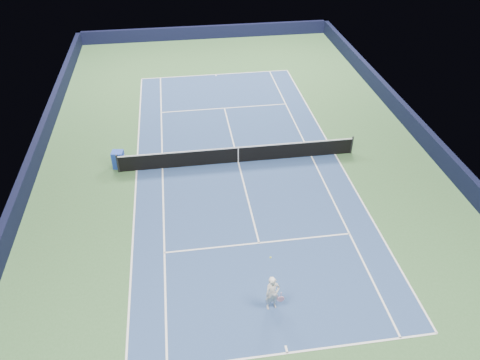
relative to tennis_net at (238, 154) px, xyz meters
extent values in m
plane|color=#345A31|center=(0.00, 0.00, -0.50)|extent=(40.00, 40.00, 0.00)
cube|color=black|center=(0.00, 19.82, 0.05)|extent=(22.00, 0.35, 1.10)
cube|color=black|center=(10.82, 0.00, 0.05)|extent=(0.35, 40.00, 1.10)
cube|color=black|center=(-10.82, 0.00, 0.05)|extent=(0.35, 40.00, 1.10)
cube|color=navy|center=(0.00, 0.00, -0.50)|extent=(10.97, 23.77, 0.01)
cube|color=white|center=(0.00, 11.88, -0.50)|extent=(10.97, 0.08, 0.00)
cube|color=white|center=(0.00, -11.88, -0.50)|extent=(10.97, 0.08, 0.00)
cube|color=white|center=(5.49, 0.00, -0.50)|extent=(0.08, 23.77, 0.00)
cube|color=white|center=(-5.49, 0.00, -0.50)|extent=(0.08, 23.77, 0.00)
cube|color=white|center=(4.12, 0.00, -0.50)|extent=(0.08, 23.77, 0.00)
cube|color=white|center=(-4.12, 0.00, -0.50)|extent=(0.08, 23.77, 0.00)
cube|color=white|center=(0.00, 6.40, -0.50)|extent=(8.23, 0.08, 0.00)
cube|color=white|center=(0.00, -6.40, -0.50)|extent=(8.23, 0.08, 0.00)
cube|color=white|center=(0.00, 0.00, -0.50)|extent=(0.08, 12.80, 0.00)
cube|color=white|center=(0.00, 11.73, -0.50)|extent=(0.08, 0.30, 0.00)
cube|color=white|center=(0.00, -11.73, -0.50)|extent=(0.08, 0.30, 0.00)
cylinder|color=black|center=(-6.40, 0.00, 0.03)|extent=(0.10, 0.10, 1.07)
cylinder|color=black|center=(6.40, 0.00, 0.03)|extent=(0.10, 0.10, 1.07)
cube|color=black|center=(0.00, 0.00, -0.05)|extent=(12.80, 0.03, 0.91)
cube|color=white|center=(0.00, 0.00, 0.44)|extent=(12.80, 0.04, 0.06)
cube|color=white|center=(0.00, 0.00, -0.05)|extent=(0.05, 0.04, 0.91)
cube|color=#1E3EB4|center=(-6.40, 0.49, -0.02)|extent=(0.67, 0.62, 0.97)
cube|color=silver|center=(-6.11, 0.49, -0.05)|extent=(0.09, 0.43, 0.43)
imported|color=white|center=(-0.15, -9.87, 0.28)|extent=(0.63, 0.47, 1.55)
cylinder|color=pink|center=(0.17, -9.92, 0.20)|extent=(0.03, 0.03, 0.26)
cylinder|color=black|center=(0.17, -9.92, -0.04)|extent=(0.26, 0.02, 0.26)
cylinder|color=pink|center=(0.17, -9.92, -0.04)|extent=(0.27, 0.03, 0.27)
sphere|color=#CCE12F|center=(-0.05, -8.87, 1.11)|extent=(0.07, 0.07, 0.07)
camera|label=1|loc=(-2.99, -21.00, 13.82)|focal=35.00mm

